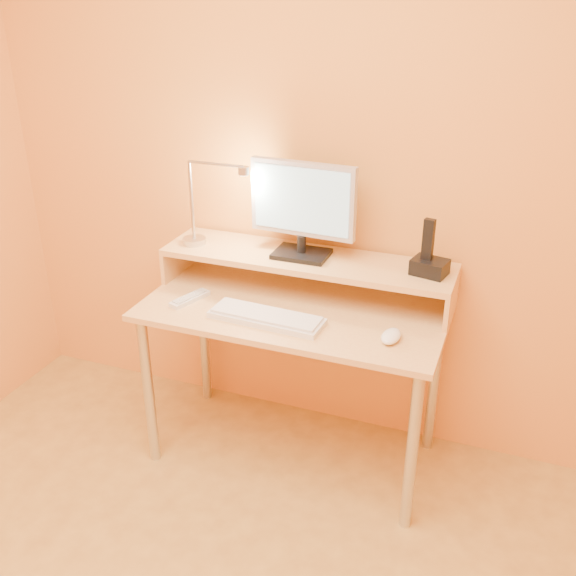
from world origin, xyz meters
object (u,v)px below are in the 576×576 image
at_px(lamp_base, 194,241).
at_px(phone_dock, 430,267).
at_px(monitor_panel, 303,199).
at_px(mouse, 391,336).
at_px(remote_control, 190,299).
at_px(keyboard, 266,318).

distance_m(lamp_base, phone_dock, 0.99).
height_order(monitor_panel, mouse, monitor_panel).
distance_m(monitor_panel, remote_control, 0.61).
bearing_deg(phone_dock, keyboard, -139.87).
height_order(lamp_base, keyboard, lamp_base).
bearing_deg(phone_dock, remote_control, -152.62).
bearing_deg(phone_dock, lamp_base, -165.83).
xyz_separation_m(monitor_panel, lamp_base, (-0.47, -0.04, -0.23)).
relative_size(lamp_base, remote_control, 0.54).
relative_size(monitor_panel, lamp_base, 4.35).
height_order(phone_dock, remote_control, phone_dock).
bearing_deg(keyboard, mouse, 5.05).
xyz_separation_m(phone_dock, keyboard, (-0.55, -0.29, -0.18)).
distance_m(monitor_panel, lamp_base, 0.53).
bearing_deg(mouse, remote_control, -176.49).
xyz_separation_m(keyboard, remote_control, (-0.35, 0.05, -0.00)).
bearing_deg(keyboard, remote_control, 175.53).
bearing_deg(lamp_base, remote_control, -68.93).
bearing_deg(monitor_panel, remote_control, -143.88).
bearing_deg(lamp_base, mouse, -15.05).
xyz_separation_m(lamp_base, phone_dock, (0.99, 0.03, 0.02)).
bearing_deg(mouse, phone_dock, 80.37).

